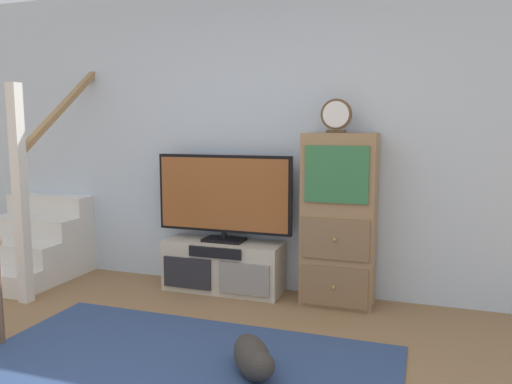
{
  "coord_description": "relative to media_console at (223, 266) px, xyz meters",
  "views": [
    {
      "loc": [
        1.36,
        -1.77,
        1.45
      ],
      "look_at": [
        0.11,
        1.89,
        0.94
      ],
      "focal_mm": 34.93,
      "sensor_mm": 36.0,
      "label": 1
    }
  ],
  "objects": [
    {
      "name": "back_wall",
      "position": [
        0.3,
        0.27,
        1.13
      ],
      "size": [
        6.4,
        0.12,
        2.7
      ],
      "primitive_type": "cube",
      "color": "silver",
      "rests_on": "ground_plane"
    },
    {
      "name": "side_cabinet",
      "position": [
        1.02,
        0.01,
        0.48
      ],
      "size": [
        0.58,
        0.38,
        1.4
      ],
      "color": "#93704C",
      "rests_on": "ground_plane"
    },
    {
      "name": "staircase",
      "position": [
        -1.94,
        0.01,
        0.15
      ],
      "size": [
        1.0,
        1.36,
        2.2
      ],
      "color": "silver",
      "rests_on": "ground_plane"
    },
    {
      "name": "television",
      "position": [
        -0.0,
        0.02,
        0.63
      ],
      "size": [
        1.23,
        0.22,
        0.76
      ],
      "color": "black",
      "rests_on": "media_console"
    },
    {
      "name": "dog",
      "position": [
        0.76,
        -1.38,
        -0.11
      ],
      "size": [
        0.41,
        0.49,
        0.23
      ],
      "color": "#332D28",
      "rests_on": "ground_plane"
    },
    {
      "name": "area_rug",
      "position": [
        0.3,
        -1.59,
        -0.22
      ],
      "size": [
        2.6,
        1.8,
        0.01
      ],
      "primitive_type": "cube",
      "color": "navy",
      "rests_on": "ground_plane"
    },
    {
      "name": "desk_clock",
      "position": [
        0.98,
        -0.0,
        1.31
      ],
      "size": [
        0.24,
        0.08,
        0.27
      ],
      "color": "#4C3823",
      "rests_on": "side_cabinet"
    },
    {
      "name": "media_console",
      "position": [
        0.0,
        0.0,
        0.0
      ],
      "size": [
        1.06,
        0.38,
        0.45
      ],
      "color": "#BCB29E",
      "rests_on": "ground_plane"
    }
  ]
}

